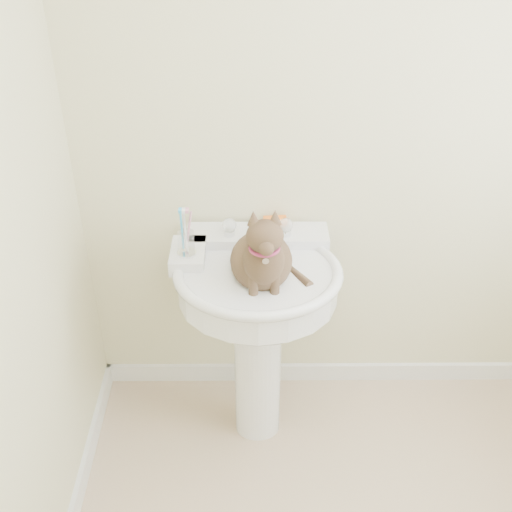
{
  "coord_description": "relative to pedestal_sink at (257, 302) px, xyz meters",
  "views": [
    {
      "loc": [
        -0.42,
        -1.08,
        2.17
      ],
      "look_at": [
        -0.41,
        0.78,
        0.91
      ],
      "focal_mm": 45.0,
      "sensor_mm": 36.0,
      "label": 1
    }
  ],
  "objects": [
    {
      "name": "faucet",
      "position": [
        0.0,
        0.16,
        0.23
      ],
      "size": [
        0.28,
        0.12,
        0.14
      ],
      "color": "silver",
      "rests_on": "pedestal_sink"
    },
    {
      "name": "soap_bar",
      "position": [
        0.07,
        0.25,
        0.2
      ],
      "size": [
        0.09,
        0.06,
        0.03
      ],
      "primitive_type": "cube",
      "rotation": [
        0.0,
        0.0,
        0.08
      ],
      "color": "orange",
      "rests_on": "pedestal_sink"
    },
    {
      "name": "baseboard_back",
      "position": [
        0.41,
        0.28,
        -0.64
      ],
      "size": [
        2.2,
        0.02,
        0.09
      ],
      "primitive_type": "cube",
      "color": "white",
      "rests_on": "floor"
    },
    {
      "name": "toothbrush_cup",
      "position": [
        -0.26,
        0.05,
        0.24
      ],
      "size": [
        0.07,
        0.07,
        0.18
      ],
      "rotation": [
        0.0,
        0.0,
        0.05
      ],
      "color": "silver",
      "rests_on": "pedestal_sink"
    },
    {
      "name": "cat",
      "position": [
        0.02,
        -0.06,
        0.24
      ],
      "size": [
        0.24,
        0.3,
        0.44
      ],
      "rotation": [
        0.0,
        0.0,
        0.08
      ],
      "color": "brown",
      "rests_on": "pedestal_sink"
    },
    {
      "name": "wall_back",
      "position": [
        0.41,
        0.29,
        0.57
      ],
      "size": [
        2.2,
        0.0,
        2.5
      ],
      "primitive_type": null,
      "color": "beige",
      "rests_on": "ground"
    },
    {
      "name": "pedestal_sink",
      "position": [
        0.0,
        0.0,
        0.0
      ],
      "size": [
        0.63,
        0.62,
        0.87
      ],
      "color": "white",
      "rests_on": "floor"
    }
  ]
}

